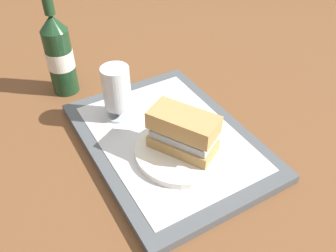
% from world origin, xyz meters
% --- Properties ---
extents(ground_plane, '(3.00, 3.00, 0.00)m').
position_xyz_m(ground_plane, '(0.00, 0.00, 0.00)').
color(ground_plane, brown).
extents(tray, '(0.44, 0.32, 0.02)m').
position_xyz_m(tray, '(0.00, 0.00, 0.01)').
color(tray, '#4C5156').
rests_on(tray, ground_plane).
extents(placemat, '(0.38, 0.27, 0.00)m').
position_xyz_m(placemat, '(0.00, 0.00, 0.02)').
color(placemat, silver).
rests_on(placemat, tray).
extents(plate, '(0.19, 0.19, 0.01)m').
position_xyz_m(plate, '(-0.06, 0.00, 0.03)').
color(plate, silver).
rests_on(plate, placemat).
extents(sandwich, '(0.14, 0.12, 0.08)m').
position_xyz_m(sandwich, '(-0.05, 0.01, 0.08)').
color(sandwich, tan).
rests_on(sandwich, plate).
extents(beer_glass, '(0.06, 0.06, 0.12)m').
position_xyz_m(beer_glass, '(0.11, 0.06, 0.09)').
color(beer_glass, silver).
rests_on(beer_glass, placemat).
extents(beer_bottle, '(0.07, 0.07, 0.27)m').
position_xyz_m(beer_bottle, '(0.31, 0.12, 0.10)').
color(beer_bottle, '#19381E').
rests_on(beer_bottle, ground_plane).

